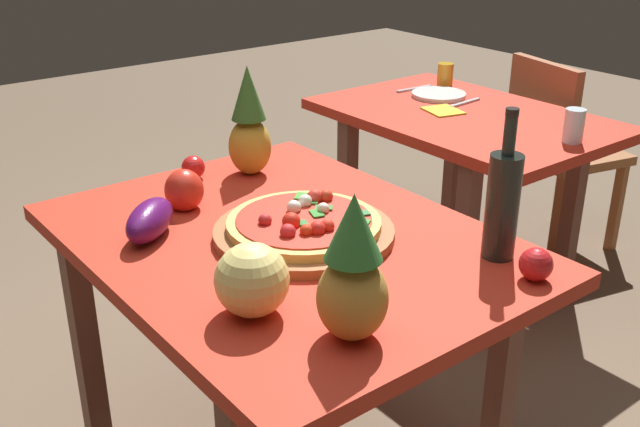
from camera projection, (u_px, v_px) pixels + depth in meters
display_table at (286, 268)px, 1.87m from camera, size 1.18×0.89×0.72m
background_table at (463, 139)px, 2.86m from camera, size 1.10×0.73×0.72m
dining_chair at (556, 144)px, 3.24m from camera, size 0.48×0.48×0.85m
pizza_board at (304, 233)px, 1.82m from camera, size 0.44×0.44×0.02m
pizza at (304, 222)px, 1.81m from camera, size 0.38×0.38×0.06m
wine_bottle at (503, 203)px, 1.68m from camera, size 0.08×0.08×0.35m
pineapple_left at (249, 127)px, 2.18m from camera, size 0.13×0.13×0.33m
pineapple_right at (353, 275)px, 1.38m from camera, size 0.14×0.14×0.30m
melon at (252, 280)px, 1.48m from camera, size 0.15×0.15×0.15m
bell_pepper at (184, 190)px, 1.97m from camera, size 0.10×0.10×0.11m
eggplant at (150, 220)px, 1.81m from camera, size 0.20×0.21×0.09m
tomato_by_bottle at (193, 167)px, 2.18m from camera, size 0.07×0.07×0.07m
tomato_beside_pepper at (536, 264)px, 1.62m from camera, size 0.07×0.07×0.07m
drinking_glass_juice at (445, 74)px, 3.19m from camera, size 0.07×0.07×0.09m
drinking_glass_water at (574, 126)px, 2.48m from camera, size 0.07×0.07×0.11m
dinner_plate at (439, 95)px, 3.04m from camera, size 0.22×0.22×0.02m
fork_utensil at (414, 89)px, 3.14m from camera, size 0.03×0.18×0.01m
knife_utensil at (465, 103)px, 2.94m from camera, size 0.03×0.18×0.01m
napkin_folded at (443, 111)px, 2.84m from camera, size 0.17×0.15×0.01m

